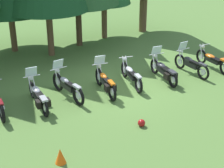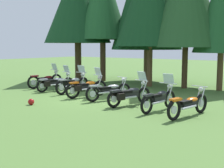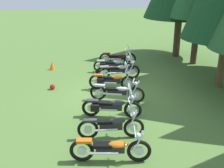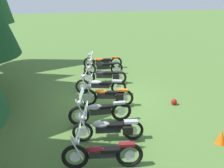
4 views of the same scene
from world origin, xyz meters
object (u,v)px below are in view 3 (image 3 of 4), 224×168
Objects in this scene: motorcycle_3 at (112,81)px; dropped_helmet at (52,87)px; motorcycle_6 at (112,126)px; motorcycle_5 at (111,106)px; motorcycle_0 at (118,58)px; motorcycle_4 at (117,92)px; motorcycle_2 at (119,71)px; motorcycle_7 at (111,148)px; traffic_cone at (52,66)px; motorcycle_1 at (113,64)px.

dropped_helmet is (-0.54, -2.81, -0.35)m from motorcycle_3.
motorcycle_6 is 5.23m from dropped_helmet.
motorcycle_5 is at bearing 35.24° from dropped_helmet.
motorcycle_0 is 8.81× the size of dropped_helmet.
motorcycle_0 is 5.50m from motorcycle_4.
motorcycle_2 is 1.03× the size of motorcycle_4.
motorcycle_5 is at bearing -84.48° from motorcycle_3.
motorcycle_0 reaches higher than motorcycle_7.
motorcycle_5 is (1.41, -0.51, 0.02)m from motorcycle_4.
traffic_cone is at bearing -165.13° from motorcycle_0.
motorcycle_6 is at bearing -90.08° from motorcycle_1.
dropped_helmet is (2.16, -3.34, -0.34)m from motorcycle_1.
motorcycle_2 is 1.06× the size of motorcycle_3.
motorcycle_7 is (4.14, -0.95, -0.01)m from motorcycle_4.
motorcycle_6 is (6.93, -1.21, 0.00)m from motorcycle_1.
motorcycle_0 is 1.02× the size of motorcycle_6.
motorcycle_4 is 3.41m from dropped_helmet.
motorcycle_6 is (4.24, -0.69, -0.01)m from motorcycle_3.
motorcycle_3 is 5.56m from motorcycle_7.
motorcycle_7 is at bearing -91.60° from motorcycle_0.
motorcycle_5 is at bearing -90.71° from motorcycle_1.
motorcycle_2 is at bearing 90.34° from motorcycle_5.
motorcycle_0 is 4.19m from motorcycle_3.
motorcycle_1 and motorcycle_5 have the same top height.
motorcycle_3 is 0.97× the size of motorcycle_4.
motorcycle_7 is at bearing -102.09° from motorcycle_2.
motorcycle_5 is at bearing 87.72° from motorcycle_6.
motorcycle_6 is 1.27m from motorcycle_7.
motorcycle_6 is 0.95× the size of motorcycle_7.
motorcycle_6 is (2.89, -0.71, 0.02)m from motorcycle_4.
dropped_helmet is (3.52, -3.86, -0.34)m from motorcycle_0.
motorcycle_6 is at bearing 23.97° from dropped_helmet.
motorcycle_6 is 8.65× the size of dropped_helmet.
motorcycle_4 reaches higher than dropped_helmet.
motorcycle_2 is 7.07m from motorcycle_7.
motorcycle_1 is 7.03m from motorcycle_6.
motorcycle_5 is (4.17, -1.08, -0.02)m from motorcycle_2.
traffic_cone is (-9.21, -2.00, -0.20)m from motorcycle_7.
motorcycle_3 is (1.42, -0.58, -0.00)m from motorcycle_2.
motorcycle_6 is (5.66, -1.28, -0.01)m from motorcycle_2.
motorcycle_5 is at bearing -92.61° from motorcycle_0.
motorcycle_3 is 8.68× the size of dropped_helmet.
dropped_helmet is at bearing 2.24° from traffic_cone.
motorcycle_3 is at bearing 86.04° from motorcycle_6.
motorcycle_2 is 4.91× the size of traffic_cone.
motorcycle_7 is 9.13× the size of dropped_helmet.
motorcycle_5 is at bearing 90.75° from motorcycle_7.
motorcycle_4 is (2.77, -0.57, -0.04)m from motorcycle_2.
motorcycle_5 is 6.92m from traffic_cone.
motorcycle_0 reaches higher than motorcycle_6.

